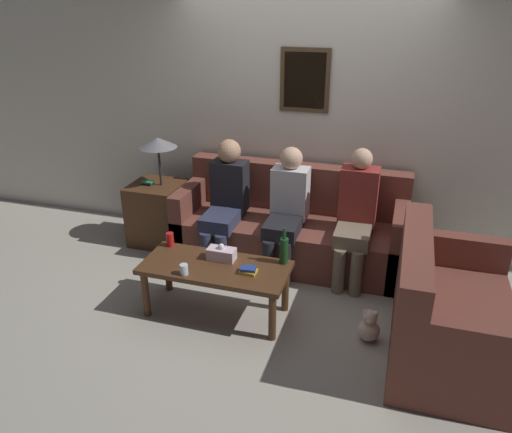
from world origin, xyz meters
TOP-DOWN VIEW (x-y plane):
  - ground_plane at (0.00, 0.00)m, footprint 16.00×16.00m
  - wall_back at (0.00, 0.94)m, footprint 9.00×0.08m
  - couch_main at (0.00, 0.50)m, footprint 2.21×0.83m
  - couch_side at (1.42, -0.60)m, footprint 0.83×1.36m
  - coffee_table at (-0.36, -0.63)m, footprint 1.20×0.53m
  - side_table_with_lamp at (-1.43, 0.44)m, footprint 0.52×0.52m
  - wine_bottle at (0.16, -0.42)m, footprint 0.07×0.07m
  - drinking_glass at (-0.55, -0.82)m, footprint 0.07×0.07m
  - book_stack at (-0.07, -0.66)m, footprint 0.13×0.11m
  - soda_can at (-0.86, -0.42)m, footprint 0.07×0.07m
  - tissue_box at (-0.35, -0.51)m, footprint 0.23×0.12m
  - person_left at (-0.61, 0.30)m, footprint 0.34×0.65m
  - person_middle at (-0.00, 0.30)m, footprint 0.34×0.63m
  - person_right at (0.64, 0.32)m, footprint 0.34×0.61m
  - teddy_bear at (0.89, -0.62)m, footprint 0.17×0.17m

SIDE VIEW (x-z plane):
  - ground_plane at x=0.00m, z-range 0.00..0.00m
  - teddy_bear at x=0.89m, z-range -0.02..0.25m
  - couch_main at x=0.00m, z-range -0.14..0.77m
  - couch_side at x=1.42m, z-range -0.14..0.77m
  - side_table_with_lamp at x=-1.43m, z-range -0.19..0.96m
  - coffee_table at x=-0.36m, z-range 0.16..0.62m
  - book_stack at x=-0.07m, z-range 0.45..0.50m
  - drinking_glass at x=-0.55m, z-range 0.45..0.54m
  - tissue_box at x=-0.35m, z-range 0.43..0.58m
  - soda_can at x=-0.86m, z-range 0.45..0.58m
  - wine_bottle at x=0.16m, z-range 0.42..0.73m
  - person_middle at x=0.00m, z-range 0.05..1.22m
  - person_right at x=0.64m, z-range 0.04..1.26m
  - person_left at x=-0.61m, z-range 0.05..1.25m
  - wall_back at x=0.00m, z-range 0.00..2.60m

